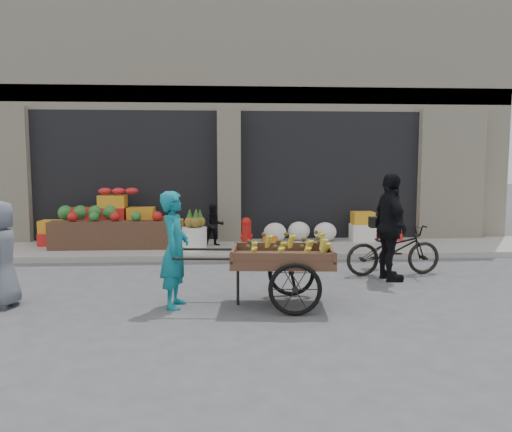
{
  "coord_description": "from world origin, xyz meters",
  "views": [
    {
      "loc": [
        -0.1,
        -6.93,
        1.96
      ],
      "look_at": [
        0.41,
        1.22,
        1.1
      ],
      "focal_mm": 35.0,
      "sensor_mm": 36.0,
      "label": 1
    }
  ],
  "objects": [
    {
      "name": "ground",
      "position": [
        0.0,
        0.0,
        0.0
      ],
      "size": [
        80.0,
        80.0,
        0.0
      ],
      "primitive_type": "plane",
      "color": "#424244",
      "rests_on": "ground"
    },
    {
      "name": "sidewalk",
      "position": [
        0.0,
        4.1,
        0.06
      ],
      "size": [
        18.0,
        2.2,
        0.12
      ],
      "primitive_type": "cube",
      "color": "gray",
      "rests_on": "ground"
    },
    {
      "name": "building",
      "position": [
        0.0,
        8.03,
        3.37
      ],
      "size": [
        14.0,
        6.45,
        7.0
      ],
      "color": "beige",
      "rests_on": "ground"
    },
    {
      "name": "fruit_display",
      "position": [
        -2.48,
        4.38,
        0.67
      ],
      "size": [
        3.1,
        1.12,
        1.24
      ],
      "color": "red",
      "rests_on": "sidewalk"
    },
    {
      "name": "pineapple_bin",
      "position": [
        -0.75,
        3.6,
        0.37
      ],
      "size": [
        0.52,
        0.52,
        0.5
      ],
      "primitive_type": "cylinder",
      "color": "silver",
      "rests_on": "sidewalk"
    },
    {
      "name": "fire_hydrant",
      "position": [
        0.35,
        3.55,
        0.5
      ],
      "size": [
        0.22,
        0.22,
        0.71
      ],
      "color": "#A5140F",
      "rests_on": "sidewalk"
    },
    {
      "name": "orange_bucket",
      "position": [
        0.85,
        3.5,
        0.27
      ],
      "size": [
        0.32,
        0.32,
        0.3
      ],
      "primitive_type": "cylinder",
      "color": "orange",
      "rests_on": "sidewalk"
    },
    {
      "name": "right_bay_goods",
      "position": [
        2.61,
        4.7,
        0.41
      ],
      "size": [
        3.35,
        0.6,
        0.7
      ],
      "color": "silver",
      "rests_on": "sidewalk"
    },
    {
      "name": "seated_person",
      "position": [
        -0.35,
        4.2,
        0.58
      ],
      "size": [
        0.51,
        0.43,
        0.93
      ],
      "primitive_type": "imported",
      "rotation": [
        0.0,
        0.0,
        0.17
      ],
      "color": "black",
      "rests_on": "sidewalk"
    },
    {
      "name": "banana_cart",
      "position": [
        0.63,
        -0.2,
        0.72
      ],
      "size": [
        2.43,
        1.15,
        0.99
      ],
      "rotation": [
        0.0,
        0.0,
        -0.08
      ],
      "color": "#533525",
      "rests_on": "ground"
    },
    {
      "name": "vendor_woman",
      "position": [
        -0.79,
        -0.18,
        0.8
      ],
      "size": [
        0.45,
        0.63,
        1.59
      ],
      "primitive_type": "imported",
      "rotation": [
        0.0,
        0.0,
        1.44
      ],
      "color": "#106D7B",
      "rests_on": "ground"
    },
    {
      "name": "vendor_grey",
      "position": [
        -3.16,
        -0.01,
        0.73
      ],
      "size": [
        0.47,
        0.72,
        1.46
      ],
      "primitive_type": "imported",
      "rotation": [
        0.0,
        0.0,
        -1.56
      ],
      "color": "slate",
      "rests_on": "ground"
    },
    {
      "name": "bicycle",
      "position": [
        2.85,
        1.57,
        0.45
      ],
      "size": [
        1.76,
        0.75,
        0.9
      ],
      "primitive_type": "imported",
      "rotation": [
        0.0,
        0.0,
        1.66
      ],
      "color": "black",
      "rests_on": "ground"
    },
    {
      "name": "cyclist",
      "position": [
        2.65,
        1.17,
        0.91
      ],
      "size": [
        0.54,
        1.1,
        1.81
      ],
      "primitive_type": "imported",
      "rotation": [
        0.0,
        0.0,
        1.66
      ],
      "color": "black",
      "rests_on": "ground"
    }
  ]
}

